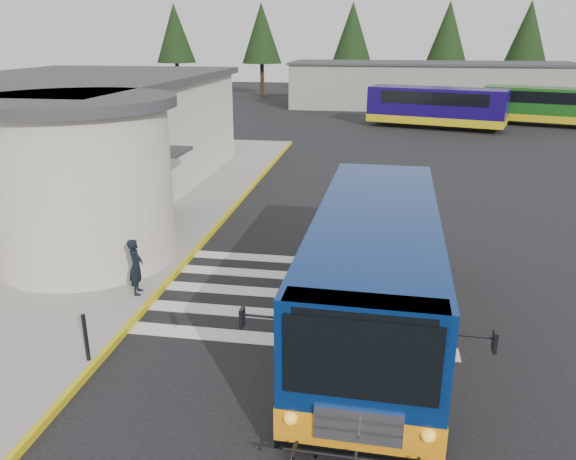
% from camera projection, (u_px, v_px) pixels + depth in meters
% --- Properties ---
extents(ground, '(140.00, 140.00, 0.00)m').
position_uv_depth(ground, '(316.00, 283.00, 15.64)').
color(ground, black).
rests_on(ground, ground).
extents(sidewalk, '(10.00, 34.00, 0.15)m').
position_uv_depth(sidewalk, '(87.00, 220.00, 20.73)').
color(sidewalk, gray).
rests_on(sidewalk, ground).
extents(curb_strip, '(0.12, 34.00, 0.16)m').
position_uv_depth(curb_strip, '(216.00, 227.00, 19.97)').
color(curb_strip, gold).
rests_on(curb_strip, ground).
extents(station_building, '(12.70, 18.70, 4.80)m').
position_uv_depth(station_building, '(73.00, 138.00, 22.90)').
color(station_building, beige).
rests_on(station_building, ground).
extents(crosswalk, '(8.00, 5.35, 0.01)m').
position_uv_depth(crosswalk, '(294.00, 294.00, 14.97)').
color(crosswalk, silver).
rests_on(crosswalk, ground).
extents(depot_building, '(26.40, 8.40, 4.20)m').
position_uv_depth(depot_building, '(431.00, 85.00, 53.18)').
color(depot_building, gray).
rests_on(depot_building, ground).
extents(tree_line, '(58.40, 4.40, 10.00)m').
position_uv_depth(tree_line, '(431.00, 33.00, 59.06)').
color(tree_line, black).
rests_on(tree_line, ground).
extents(transit_bus, '(3.74, 10.33, 2.89)m').
position_uv_depth(transit_bus, '(374.00, 275.00, 12.78)').
color(transit_bus, navy).
rests_on(transit_bus, ground).
extents(pedestrian_a, '(0.48, 0.62, 1.50)m').
position_uv_depth(pedestrian_a, '(136.00, 267.00, 14.48)').
color(pedestrian_a, black).
rests_on(pedestrian_a, sidewalk).
extents(pedestrian_b, '(0.74, 0.90, 1.71)m').
position_uv_depth(pedestrian_b, '(73.00, 254.00, 15.03)').
color(pedestrian_b, black).
rests_on(pedestrian_b, sidewalk).
extents(bollard, '(0.09, 0.09, 1.06)m').
position_uv_depth(bollard, '(86.00, 337.00, 11.51)').
color(bollard, black).
rests_on(bollard, sidewalk).
extents(far_bus_a, '(10.25, 5.41, 2.55)m').
position_uv_depth(far_bus_a, '(436.00, 106.00, 41.32)').
color(far_bus_a, '#13064D').
rests_on(far_bus_a, ground).
extents(far_bus_b, '(9.82, 5.43, 2.44)m').
position_uv_depth(far_bus_b, '(549.00, 105.00, 42.50)').
color(far_bus_b, '#174F15').
rests_on(far_bus_b, ground).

